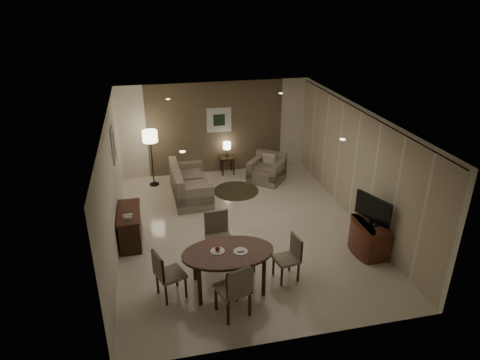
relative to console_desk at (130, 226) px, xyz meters
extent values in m
cube|color=beige|center=(2.49, 0.00, -0.38)|extent=(5.50, 7.00, 0.00)
cube|color=white|center=(2.49, 0.00, 2.33)|extent=(5.50, 7.00, 0.00)
cube|color=brown|center=(2.49, 3.50, 0.98)|extent=(5.50, 0.00, 2.70)
cube|color=white|center=(-0.26, 0.00, 0.98)|extent=(0.00, 7.00, 2.70)
cube|color=white|center=(5.24, 0.00, 0.98)|extent=(0.00, 7.00, 2.70)
cube|color=brown|center=(2.49, 3.48, 0.98)|extent=(3.96, 0.03, 2.70)
cylinder|color=black|center=(5.17, 0.00, 2.27)|extent=(0.03, 6.80, 0.03)
cube|color=silver|center=(2.59, 3.46, 1.23)|extent=(0.72, 0.03, 0.72)
cube|color=black|center=(2.59, 3.44, 1.23)|extent=(0.34, 0.01, 0.34)
cube|color=silver|center=(-0.23, 1.20, 1.48)|extent=(0.03, 0.60, 0.80)
cube|color=gray|center=(-0.21, 1.20, 1.48)|extent=(0.01, 0.46, 0.64)
cylinder|color=white|center=(1.09, -1.80, 2.31)|extent=(0.10, 0.10, 0.01)
cylinder|color=white|center=(3.89, -1.80, 2.31)|extent=(0.10, 0.10, 0.01)
cylinder|color=white|center=(1.09, 1.80, 2.31)|extent=(0.10, 0.10, 0.01)
cylinder|color=white|center=(3.89, 1.80, 2.31)|extent=(0.10, 0.10, 0.01)
cylinder|color=white|center=(1.60, -1.96, 0.42)|extent=(0.26, 0.26, 0.02)
cylinder|color=white|center=(2.00, -2.06, 0.42)|extent=(0.26, 0.26, 0.02)
sphere|color=maroon|center=(1.60, -1.96, 0.47)|extent=(0.09, 0.09, 0.09)
cube|color=white|center=(2.00, -2.06, 0.44)|extent=(0.12, 0.08, 0.03)
cylinder|color=#413B24|center=(2.77, 1.97, -0.37)|extent=(1.23, 1.23, 0.01)
camera|label=1|loc=(0.60, -8.35, 4.77)|focal=32.00mm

